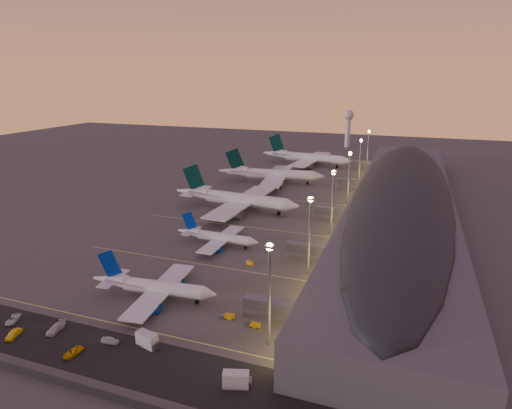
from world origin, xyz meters
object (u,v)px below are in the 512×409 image
at_px(airliner_wide_near, 235,199).
at_px(service_van_d, 73,352).
at_px(radar_tower, 348,122).
at_px(catering_truck_a, 148,340).
at_px(service_van_a, 13,319).
at_px(airliner_narrow_north, 217,237).
at_px(airliner_wide_far, 306,157).
at_px(baggage_tug_c, 249,263).
at_px(service_van_e, 110,340).
at_px(airliner_narrow_south, 153,287).
at_px(baggage_tug_b, 228,316).
at_px(catering_truck_b, 237,380).
at_px(airliner_wide_mid, 271,174).
at_px(service_van_c, 56,328).
at_px(baggage_tug_a, 254,325).
at_px(service_van_b, 14,334).

bearing_deg(airliner_wide_near, service_van_d, -83.01).
xyz_separation_m(radar_tower, catering_truck_a, (-0.48, -310.26, -20.30)).
xyz_separation_m(service_van_a, service_van_d, (24.60, -5.73, -0.03)).
bearing_deg(airliner_narrow_north, service_van_a, -111.50).
relative_size(airliner_wide_far, baggage_tug_c, 17.16).
bearing_deg(airliner_wide_near, service_van_e, -80.13).
bearing_deg(airliner_narrow_south, service_van_e, -90.34).
bearing_deg(baggage_tug_b, catering_truck_b, -71.78).
distance_m(airliner_narrow_north, radar_tower, 248.28).
bearing_deg(catering_truck_a, service_van_d, -134.88).
bearing_deg(airliner_wide_mid, airliner_wide_far, 74.81).
height_order(baggage_tug_b, service_van_a, service_van_a).
relative_size(airliner_wide_near, service_van_a, 12.53).
distance_m(airliner_narrow_north, airliner_wide_far, 157.40).
distance_m(baggage_tug_b, service_van_c, 42.94).
relative_size(baggage_tug_a, catering_truck_b, 0.57).
bearing_deg(airliner_narrow_north, airliner_narrow_south, -88.90).
distance_m(service_van_a, service_van_b, 7.83).
bearing_deg(service_van_a, service_van_e, -21.38).
xyz_separation_m(airliner_wide_near, catering_truck_b, (46.87, -111.40, -3.69)).
xyz_separation_m(baggage_tug_a, service_van_c, (-45.72, -18.67, 0.35)).
distance_m(airliner_wide_far, radar_tower, 92.78).
distance_m(service_van_a, service_van_e, 29.64).
xyz_separation_m(baggage_tug_c, service_van_a, (-44.87, -53.83, 0.21)).
bearing_deg(service_van_d, airliner_narrow_south, 91.73).
height_order(baggage_tug_b, catering_truck_a, catering_truck_a).
xyz_separation_m(airliner_narrow_south, baggage_tug_b, (24.16, -2.55, -3.00)).
bearing_deg(service_van_b, service_van_c, 21.89).
bearing_deg(baggage_tug_b, service_van_c, -161.81).
bearing_deg(baggage_tug_c, baggage_tug_b, -44.35).
bearing_deg(baggage_tug_a, service_van_c, -159.43).
bearing_deg(service_van_c, catering_truck_a, -1.35).
height_order(service_van_c, service_van_e, service_van_c).
bearing_deg(service_van_c, baggage_tug_a, 14.91).
bearing_deg(airliner_wide_near, catering_truck_a, -75.14).
relative_size(baggage_tug_c, catering_truck_b, 0.61).
height_order(airliner_wide_mid, catering_truck_b, airliner_wide_mid).
bearing_deg(baggage_tug_b, service_van_d, -145.64).
bearing_deg(airliner_narrow_south, airliner_wide_far, 85.21).
xyz_separation_m(airliner_narrow_north, service_van_d, (-2.91, -71.69, -2.40)).
relative_size(airliner_narrow_north, baggage_tug_b, 8.23).
relative_size(baggage_tug_c, service_van_e, 0.87).
height_order(airliner_narrow_south, baggage_tug_c, airliner_narrow_south).
relative_size(airliner_narrow_south, service_van_b, 8.14).
bearing_deg(service_van_e, service_van_c, 88.15).
relative_size(airliner_wide_near, catering_truck_b, 10.07).
bearing_deg(baggage_tug_c, service_van_a, -95.63).
relative_size(airliner_narrow_south, baggage_tug_c, 9.95).
bearing_deg(catering_truck_b, service_van_c, 160.01).
relative_size(airliner_narrow_north, catering_truck_a, 5.24).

